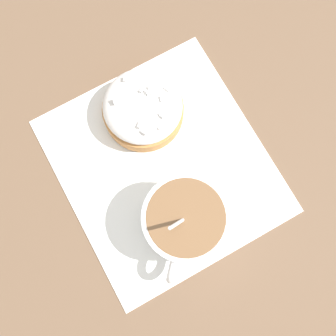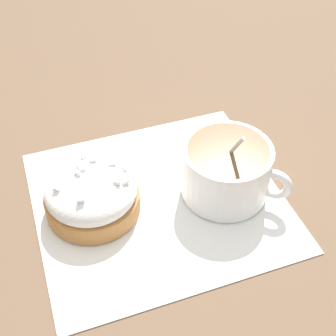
{
  "view_description": "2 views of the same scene",
  "coord_description": "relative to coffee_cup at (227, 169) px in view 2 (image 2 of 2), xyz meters",
  "views": [
    {
      "loc": [
        -0.1,
        0.04,
        0.48
      ],
      "look_at": [
        -0.01,
        -0.0,
        0.03
      ],
      "focal_mm": 42.0,
      "sensor_mm": 36.0,
      "label": 1
    },
    {
      "loc": [
        0.08,
        0.34,
        0.39
      ],
      "look_at": [
        -0.01,
        -0.01,
        0.03
      ],
      "focal_mm": 50.0,
      "sensor_mm": 36.0,
      "label": 2
    }
  ],
  "objects": [
    {
      "name": "paper_napkin",
      "position": [
        0.07,
        -0.01,
        -0.04
      ],
      "size": [
        0.28,
        0.26,
        0.0
      ],
      "color": "white",
      "rests_on": "ground_plane"
    },
    {
      "name": "coffee_cup",
      "position": [
        0.0,
        0.0,
        0.0
      ],
      "size": [
        0.11,
        0.1,
        0.1
      ],
      "color": "white",
      "rests_on": "paper_napkin"
    },
    {
      "name": "ground_plane",
      "position": [
        0.07,
        -0.01,
        -0.04
      ],
      "size": [
        3.0,
        3.0,
        0.0
      ],
      "primitive_type": "plane",
      "color": "brown"
    },
    {
      "name": "frosted_pastry",
      "position": [
        0.15,
        -0.01,
        -0.01
      ],
      "size": [
        0.1,
        0.1,
        0.05
      ],
      "color": "#B2753D",
      "rests_on": "paper_napkin"
    }
  ]
}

